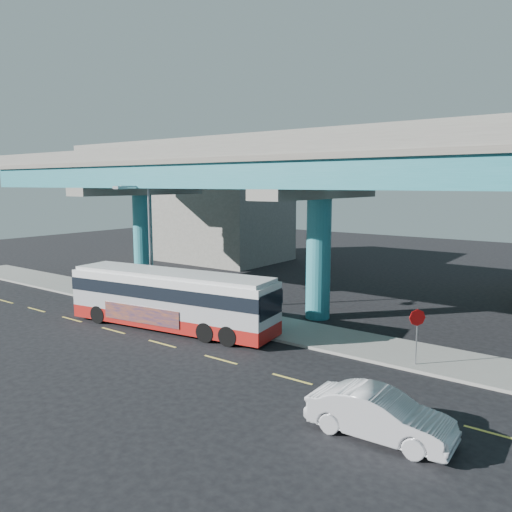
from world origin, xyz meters
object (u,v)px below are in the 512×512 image
Objects in this scene: transit_bus at (171,297)px; parked_car at (144,291)px; street_lamp at (143,229)px; stop_sign at (417,325)px; sedan at (380,415)px.

parked_car is (-6.28, 3.47, -1.02)m from transit_bus.
street_lamp is 3.18× the size of stop_sign.
street_lamp reaches higher than transit_bus.
transit_bus is at bearing -19.81° from street_lamp.
transit_bus is at bearing 70.03° from sedan.
sedan is at bearing -100.07° from parked_car.
stop_sign is (19.75, -1.32, 1.21)m from parked_car.
street_lamp is at bearing 152.15° from transit_bus.
parked_car is at bearing 152.46° from stop_sign.
street_lamp is 17.68m from stop_sign.
parked_car is at bearing 143.08° from transit_bus.
street_lamp is (-18.49, 6.22, 4.65)m from sedan.
transit_bus is 3.27× the size of parked_car.
transit_bus is 7.25m from parked_car.
stop_sign is (-1.16, 6.97, 1.22)m from sedan.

